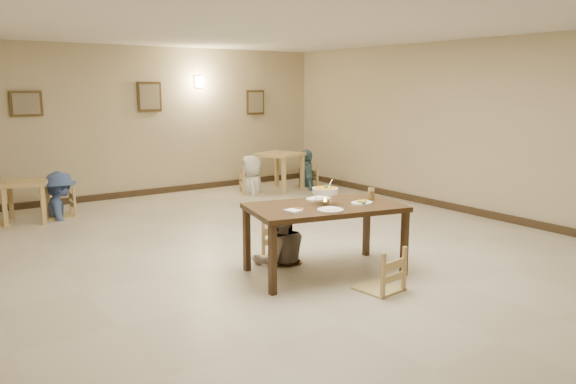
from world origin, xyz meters
TOP-DOWN VIEW (x-y plane):
  - floor at (0.00, 0.00)m, footprint 10.00×10.00m
  - ceiling at (0.00, 0.00)m, footprint 10.00×10.00m
  - wall_back at (0.00, 5.00)m, footprint 10.00×0.00m
  - wall_right at (4.00, 0.00)m, footprint 0.00×10.00m
  - baseboard_back at (0.00, 4.97)m, footprint 8.00×0.06m
  - baseboard_right at (3.97, 0.00)m, footprint 0.06×10.00m
  - picture_a at (-2.20, 4.96)m, footprint 0.55×0.04m
  - picture_b at (0.10, 4.96)m, footprint 0.50×0.04m
  - picture_c at (2.60, 4.96)m, footprint 0.45×0.04m
  - wall_sconce at (1.20, 4.96)m, footprint 0.16×0.05m
  - main_table at (-0.12, -0.99)m, footprint 1.95×1.36m
  - chair_far at (-0.26, -0.27)m, footprint 0.44×0.44m
  - chair_near at (0.02, -1.77)m, footprint 0.43×0.43m
  - main_diner at (-0.30, -0.32)m, footprint 0.89×0.77m
  - curry_warmer at (-0.09, -0.95)m, footprint 0.34×0.30m
  - rice_plate_far at (-0.00, -0.71)m, footprint 0.32×0.32m
  - rice_plate_near at (-0.27, -1.28)m, footprint 0.29×0.29m
  - fried_plate at (0.27, -1.20)m, footprint 0.28×0.28m
  - chili_dish at (-0.53, -1.02)m, footprint 0.11×0.11m
  - napkin_cutlery at (-0.66, -1.11)m, footprint 0.18×0.27m
  - drink_glass at (0.52, -1.08)m, footprint 0.08×0.08m
  - bg_table_left at (-2.52, 3.85)m, footprint 0.86×0.86m
  - bg_table_right at (2.53, 3.86)m, footprint 1.03×1.03m
  - bg_chair_lr at (-1.98, 3.93)m, footprint 0.44×0.44m
  - bg_chair_rl at (1.84, 3.91)m, footprint 0.45×0.45m
  - bg_chair_rr at (3.22, 3.84)m, footprint 0.42×0.42m
  - bg_diner_b at (-1.98, 3.93)m, footprint 0.63×1.04m
  - bg_diner_c at (1.84, 3.91)m, footprint 0.79×0.92m
  - bg_diner_d at (3.22, 3.84)m, footprint 0.76×1.07m

SIDE VIEW (x-z plane):
  - floor at x=0.00m, z-range 0.00..0.00m
  - baseboard_back at x=0.00m, z-range 0.00..0.12m
  - baseboard_right at x=3.97m, z-range 0.00..0.12m
  - bg_chair_rr at x=3.22m, z-range 0.00..0.89m
  - chair_near at x=0.02m, z-range 0.00..0.92m
  - chair_far at x=-0.26m, z-range 0.00..0.94m
  - bg_chair_lr at x=-1.98m, z-range 0.00..0.94m
  - bg_chair_rl at x=1.84m, z-range 0.00..0.95m
  - bg_table_left at x=-2.52m, z-range 0.21..0.90m
  - bg_table_right at x=2.53m, z-range 0.26..1.07m
  - main_table at x=-0.12m, z-range 0.33..1.16m
  - bg_diner_b at x=-1.98m, z-range 0.00..1.56m
  - main_diner at x=-0.30m, z-range 0.00..1.56m
  - bg_diner_c at x=1.84m, z-range 0.00..1.60m
  - bg_diner_d at x=3.22m, z-range 0.00..1.68m
  - chili_dish at x=-0.53m, z-range 0.83..0.85m
  - rice_plate_near at x=-0.27m, z-range 0.81..0.88m
  - napkin_cutlery at x=-0.66m, z-range 0.83..0.86m
  - rice_plate_far at x=0.00m, z-range 0.81..0.88m
  - fried_plate at x=0.27m, z-range 0.82..0.88m
  - drink_glass at x=0.52m, z-range 0.83..0.98m
  - curry_warmer at x=-0.09m, z-range 0.85..1.13m
  - wall_back at x=0.00m, z-range -3.50..6.50m
  - wall_right at x=4.00m, z-range -3.50..6.50m
  - picture_c at x=2.60m, z-range 1.57..2.12m
  - picture_a at x=-2.20m, z-range 1.67..2.12m
  - picture_b at x=0.10m, z-range 1.70..2.30m
  - wall_sconce at x=1.20m, z-range 2.19..2.41m
  - ceiling at x=0.00m, z-range 3.00..3.00m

